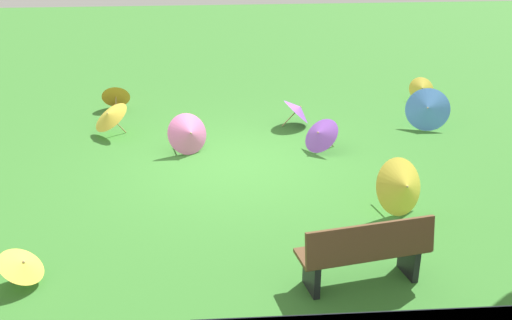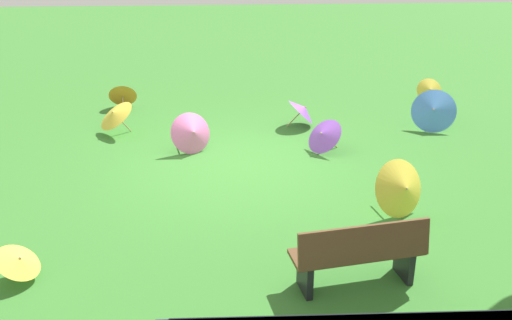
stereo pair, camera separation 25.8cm
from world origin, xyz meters
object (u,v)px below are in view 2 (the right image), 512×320
object	(u,v)px
parasol_yellow_1	(114,114)
park_bench	(359,254)
parasol_orange_1	(123,94)
parasol_yellow_0	(403,189)
parasol_purple_0	(323,135)
parasol_pink_0	(192,133)
parasol_purple_2	(303,110)
parasol_yellow_2	(430,90)
parasol_blue_0	(434,110)
parasol_yellow_3	(19,260)

from	to	relation	value
parasol_yellow_1	park_bench	bearing A→B (deg)	123.87
park_bench	parasol_orange_1	xyz separation A→B (m)	(3.84, -7.43, -0.15)
parasol_yellow_0	parasol_purple_0	xyz separation A→B (m)	(0.73, -2.58, -0.10)
parasol_pink_0	parasol_yellow_0	bearing A→B (deg)	139.59
park_bench	parasol_yellow_1	distance (m)	6.68
park_bench	parasol_purple_2	distance (m)	5.82
parasol_yellow_2	parasol_purple_0	bearing A→B (deg)	44.28
parasol_blue_0	parasol_pink_0	size ratio (longest dim) A/B	1.17
park_bench	parasol_pink_0	xyz separation A→B (m)	(2.13, -4.46, -0.07)
parasol_purple_0	parasol_orange_1	size ratio (longest dim) A/B	1.34
parasol_pink_0	parasol_blue_0	bearing A→B (deg)	-169.35
parasol_yellow_1	parasol_yellow_2	xyz separation A→B (m)	(-7.14, -1.81, -0.15)
park_bench	parasol_yellow_3	distance (m)	4.10
park_bench	parasol_purple_2	world-z (taller)	park_bench
parasol_orange_1	parasol_purple_2	size ratio (longest dim) A/B	0.92
parasol_yellow_2	parasol_yellow_3	size ratio (longest dim) A/B	0.88
parasol_purple_0	park_bench	bearing A→B (deg)	85.80
parasol_yellow_2	parasol_blue_0	bearing A→B (deg)	72.62
parasol_yellow_0	parasol_yellow_3	size ratio (longest dim) A/B	1.46
park_bench	parasol_yellow_0	size ratio (longest dim) A/B	1.65
park_bench	parasol_purple_2	xyz separation A→B (m)	(-0.15, -5.82, -0.10)
parasol_blue_0	parasol_yellow_3	size ratio (longest dim) A/B	1.55
parasol_pink_0	parasol_yellow_3	xyz separation A→B (m)	(1.95, 4.07, -0.10)
parasol_pink_0	parasol_purple_0	distance (m)	2.45
parasol_blue_0	parasol_yellow_2	xyz separation A→B (m)	(-0.62, -1.97, -0.15)
park_bench	parasol_yellow_0	distance (m)	2.05
parasol_pink_0	parasol_yellow_2	world-z (taller)	parasol_pink_0
parasol_pink_0	parasol_yellow_3	distance (m)	4.52
parasol_pink_0	parasol_orange_1	world-z (taller)	parasol_pink_0
parasol_blue_0	parasol_pink_0	distance (m)	5.01
parasol_yellow_3	parasol_orange_1	world-z (taller)	parasol_orange_1
parasol_yellow_1	parasol_pink_0	distance (m)	1.93
parasol_blue_0	parasol_yellow_1	distance (m)	6.52
parasol_yellow_0	parasol_yellow_2	xyz separation A→B (m)	(-2.36, -5.60, -0.16)
parasol_yellow_3	parasol_purple_0	bearing A→B (deg)	-138.06
parasol_yellow_1	parasol_pink_0	world-z (taller)	parasol_pink_0
parasol_blue_0	parasol_yellow_1	xyz separation A→B (m)	(6.52, -0.16, 0.00)
park_bench	parasol_purple_2	size ratio (longest dim) A/B	2.23
park_bench	parasol_pink_0	distance (m)	4.95
parasol_blue_0	parasol_yellow_2	distance (m)	2.07
parasol_blue_0	parasol_yellow_2	size ratio (longest dim) A/B	1.75
parasol_yellow_2	parasol_purple_2	world-z (taller)	parasol_purple_2
park_bench	parasol_purple_0	bearing A→B (deg)	-94.20
parasol_yellow_3	parasol_yellow_2	bearing A→B (deg)	-137.07
park_bench	parasol_pink_0	world-z (taller)	park_bench
parasol_yellow_1	parasol_yellow_2	bearing A→B (deg)	-165.76
parasol_purple_2	parasol_orange_1	bearing A→B (deg)	-21.97
parasol_purple_2	parasol_yellow_0	bearing A→B (deg)	102.55
parasol_yellow_0	parasol_orange_1	distance (m)	7.49
parasol_pink_0	parasol_orange_1	size ratio (longest dim) A/B	1.33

